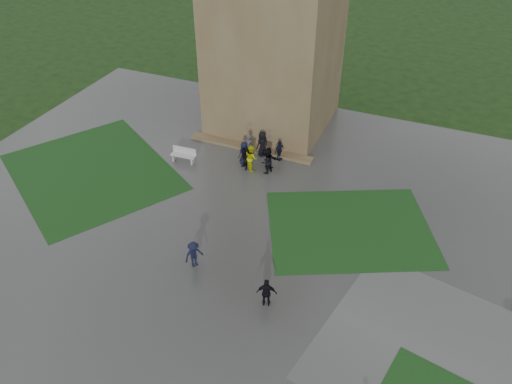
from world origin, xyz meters
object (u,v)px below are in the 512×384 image
at_px(pedestrian_mid, 194,254).
at_px(pedestrian_near, 267,293).
at_px(tower, 276,0).
at_px(bench, 184,155).

xyz_separation_m(pedestrian_mid, pedestrian_near, (4.37, -0.97, 0.03)).
bearing_deg(tower, pedestrian_near, -69.90).
xyz_separation_m(bench, pedestrian_mid, (5.37, -8.45, 0.27)).
bearing_deg(bench, tower, 61.76).
distance_m(pedestrian_mid, pedestrian_near, 4.48).
relative_size(tower, bench, 10.38).
relative_size(bench, pedestrian_near, 1.06).
bearing_deg(pedestrian_near, tower, -86.20).
relative_size(pedestrian_mid, pedestrian_near, 0.96).
bearing_deg(pedestrian_mid, pedestrian_near, -68.60).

